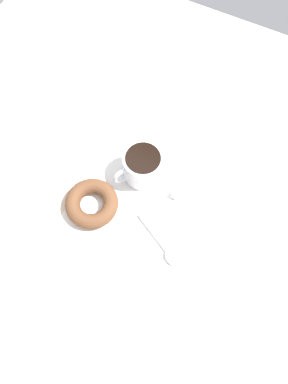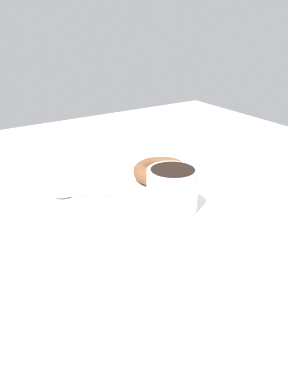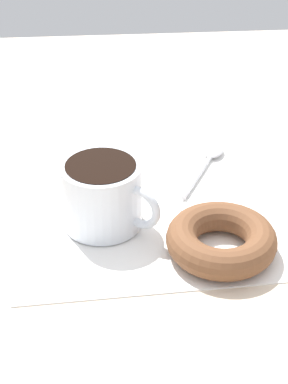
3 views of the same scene
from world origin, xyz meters
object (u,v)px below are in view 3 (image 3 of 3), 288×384
coffee_cup (103,194)px  donut (221,239)px  sugar_cube (115,173)px  spoon (209,158)px

coffee_cup → donut: 13.45cm
donut → sugar_cube: bearing=-145.8°
donut → spoon: bearing=174.0°
coffee_cup → sugar_cube: (-8.84, 1.57, -2.97)cm
coffee_cup → donut: bearing=62.5°
spoon → coffee_cup: bearing=-48.2°
coffee_cup → spoon: bearing=131.8°
coffee_cup → donut: size_ratio=0.92×
donut → sugar_cube: 18.13cm
sugar_cube → donut: bearing=34.2°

